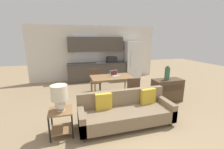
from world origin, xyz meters
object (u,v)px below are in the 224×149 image
Objects in this scene: laptop at (115,75)px; dining_chair_near_right at (132,90)px; table_lamp at (59,96)px; dining_chair_far_left at (95,79)px; side_table at (61,118)px; credenza at (167,90)px; dining_table at (112,78)px; vase at (167,73)px; refrigerator at (132,60)px; couch at (125,111)px.

dining_chair_near_right is at bearing -93.73° from laptop.
dining_chair_near_right is 2.32× the size of laptop.
dining_chair_far_left is (1.19, 2.56, -0.43)m from table_lamp.
credenza is (3.36, 0.94, -0.01)m from side_table.
credenza is (1.71, -0.85, -0.32)m from dining_table.
side_table is 0.64× the size of dining_chair_far_left.
table_lamp is at bearing -132.35° from dining_table.
dining_chair_near_right reaches higher than dining_table.
refrigerator is at bearing 86.81° from vase.
dining_chair_far_left is at bearing 107.74° from laptop.
couch is at bearing 1.20° from side_table.
refrigerator is 1.35× the size of dining_table.
dining_chair_near_right is at bearing 57.71° from couch.
vase is (1.77, 0.87, 0.65)m from couch.
laptop is at bearing -126.25° from refrigerator.
dining_chair_near_right and dining_chair_far_left have the same top height.
couch is 2.06m from credenza.
table_lamp is at bearing -164.05° from credenza.
refrigerator is at bearing 52.22° from dining_table.
dining_table is at bearing -179.51° from laptop.
refrigerator is 3.22m from vase.
dining_chair_near_right is 1.00× the size of dining_chair_far_left.
side_table is (-1.51, -0.03, 0.07)m from couch.
table_lamp is at bearing -164.25° from vase.
vase is at bearing -55.43° from laptop.
table_lamp reaches higher than dining_chair_near_right.
laptop is at bearing -62.61° from dining_chair_near_right.
refrigerator reaches higher than dining_chair_near_right.
refrigerator reaches higher than table_lamp.
credenza is 1.26m from dining_chair_near_right.
laptop is (1.79, 1.87, -0.10)m from table_lamp.
refrigerator is 2.12× the size of dining_chair_near_right.
dining_chair_near_right is (-1.36, -3.15, -0.47)m from refrigerator.
laptop is (0.14, 0.06, 0.12)m from dining_table.
dining_chair_near_right is at bearing -113.34° from refrigerator.
dining_chair_far_left is at bearing 65.01° from table_lamp.
couch is 3.92× the size of side_table.
couch is at bearing -121.99° from laptop.
side_table is 2.32m from dining_chair_near_right.
laptop reaches higher than dining_table.
dining_table is at bearing 85.27° from couch.
dining_table is (-1.81, -2.33, -0.27)m from refrigerator.
dining_chair_far_left is at bearing -145.09° from refrigerator.
refrigerator reaches higher than dining_table.
couch is 1.91m from laptop.
couch is 4.04× the size of table_lamp.
dining_chair_near_right reaches higher than couch.
dining_table is at bearing 47.65° from table_lamp.
refrigerator is 4.92× the size of laptop.
side_table is 2.62m from laptop.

